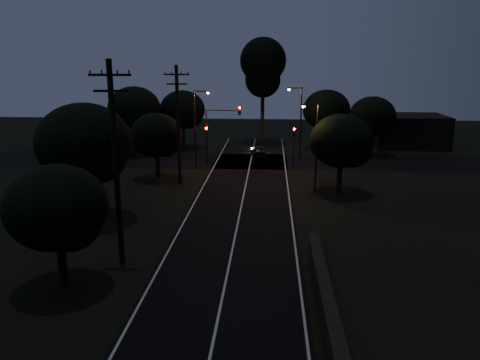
{
  "coord_description": "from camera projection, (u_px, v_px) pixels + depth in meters",
  "views": [
    {
      "loc": [
        2.16,
        -8.64,
        10.96
      ],
      "look_at": [
        0.0,
        24.0,
        2.5
      ],
      "focal_mm": 35.0,
      "sensor_mm": 36.0,
      "label": 1
    }
  ],
  "objects": [
    {
      "name": "streetlight_b",
      "position": [
        299.0,
        118.0,
        52.24
      ],
      "size": [
        1.66,
        0.26,
        8.0
      ],
      "color": "black",
      "rests_on": "ground"
    },
    {
      "name": "tree_left_c",
      "position": [
        87.0,
        146.0,
        31.69
      ],
      "size": [
        6.47,
        6.47,
        8.17
      ],
      "color": "black",
      "rests_on": "ground"
    },
    {
      "name": "building_left",
      "position": [
        104.0,
        127.0,
        62.19
      ],
      "size": [
        10.0,
        8.0,
        4.4
      ],
      "primitive_type": "cube",
      "color": "black",
      "rests_on": "ground"
    },
    {
      "name": "tree_left_b",
      "position": [
        59.0,
        210.0,
        22.23
      ],
      "size": [
        4.86,
        4.86,
        6.18
      ],
      "color": "black",
      "rests_on": "ground"
    },
    {
      "name": "utility_pole_mid",
      "position": [
        116.0,
        161.0,
        24.67
      ],
      "size": [
        2.2,
        0.3,
        11.0
      ],
      "color": "black",
      "rests_on": "ground"
    },
    {
      "name": "streetlight_c",
      "position": [
        315.0,
        142.0,
        38.75
      ],
      "size": [
        1.46,
        0.26,
        7.5
      ],
      "color": "black",
      "rests_on": "ground"
    },
    {
      "name": "road_surface",
      "position": [
        245.0,
        187.0,
        41.29
      ],
      "size": [
        60.0,
        70.0,
        0.03
      ],
      "color": "black",
      "rests_on": "ground"
    },
    {
      "name": "tree_right_a",
      "position": [
        344.0,
        142.0,
        38.51
      ],
      "size": [
        5.24,
        5.24,
        6.66
      ],
      "color": "black",
      "rests_on": "ground"
    },
    {
      "name": "signal_left",
      "position": [
        207.0,
        139.0,
        49.44
      ],
      "size": [
        0.28,
        0.35,
        4.1
      ],
      "color": "black",
      "rests_on": "ground"
    },
    {
      "name": "tree_far_ne",
      "position": [
        328.0,
        111.0,
        57.63
      ],
      "size": [
        5.84,
        5.84,
        7.39
      ],
      "color": "black",
      "rests_on": "ground"
    },
    {
      "name": "tree_far_w",
      "position": [
        136.0,
        110.0,
        55.14
      ],
      "size": [
        6.21,
        6.21,
        7.92
      ],
      "color": "black",
      "rests_on": "ground"
    },
    {
      "name": "tree_left_d",
      "position": [
        158.0,
        137.0,
        43.51
      ],
      "size": [
        4.86,
        4.86,
        6.16
      ],
      "color": "black",
      "rests_on": "ground"
    },
    {
      "name": "signal_mast",
      "position": [
        222.0,
        124.0,
        48.96
      ],
      "size": [
        3.7,
        0.35,
        6.25
      ],
      "color": "black",
      "rests_on": "ground"
    },
    {
      "name": "car",
      "position": [
        259.0,
        151.0,
        54.08
      ],
      "size": [
        2.01,
        3.92,
        1.28
      ],
      "primitive_type": "imported",
      "rotation": [
        0.0,
        0.0,
        3.28
      ],
      "color": "black",
      "rests_on": "ground"
    },
    {
      "name": "tree_far_nw",
      "position": [
        184.0,
        111.0,
        58.81
      ],
      "size": [
        5.71,
        5.71,
        7.23
      ],
      "color": "black",
      "rests_on": "ground"
    },
    {
      "name": "building_right",
      "position": [
        408.0,
        131.0,
        60.65
      ],
      "size": [
        9.0,
        7.0,
        4.0
      ],
      "primitive_type": "cube",
      "color": "black",
      "rests_on": "ground"
    },
    {
      "name": "streetlight_a",
      "position": [
        197.0,
        124.0,
        47.12
      ],
      "size": [
        1.66,
        0.26,
        8.0
      ],
      "color": "black",
      "rests_on": "ground"
    },
    {
      "name": "tree_far_e",
      "position": [
        374.0,
        117.0,
        54.52
      ],
      "size": [
        5.37,
        5.37,
        6.82
      ],
      "color": "black",
      "rests_on": "ground"
    },
    {
      "name": "tall_pine",
      "position": [
        263.0,
        67.0,
        61.8
      ],
      "size": [
        6.09,
        6.09,
        13.84
      ],
      "color": "black",
      "rests_on": "ground"
    },
    {
      "name": "signal_right",
      "position": [
        294.0,
        139.0,
        48.86
      ],
      "size": [
        0.28,
        0.35,
        4.1
      ],
      "color": "black",
      "rests_on": "ground"
    },
    {
      "name": "utility_pole_far",
      "position": [
        178.0,
        123.0,
        41.15
      ],
      "size": [
        2.2,
        0.3,
        10.5
      ],
      "color": "black",
      "rests_on": "ground"
    }
  ]
}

